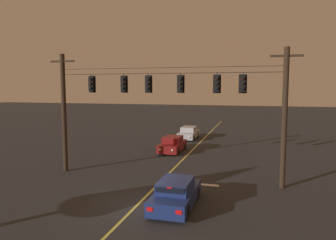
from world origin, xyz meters
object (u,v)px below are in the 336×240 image
at_px(car_oncoming_lead, 173,145).
at_px(traffic_light_right_inner, 180,84).
at_px(traffic_light_far_right, 243,84).
at_px(traffic_light_left_inner, 123,84).
at_px(traffic_light_centre, 148,84).
at_px(car_oncoming_trailing, 189,133).
at_px(car_waiting_near_lane, 176,194).
at_px(traffic_light_rightmost, 217,84).
at_px(traffic_light_leftmost, 91,84).

bearing_deg(car_oncoming_lead, traffic_light_right_inner, -72.49).
relative_size(traffic_light_right_inner, traffic_light_far_right, 1.00).
height_order(traffic_light_left_inner, traffic_light_centre, same).
bearing_deg(car_oncoming_trailing, car_waiting_near_lane, -80.05).
bearing_deg(traffic_light_far_right, traffic_light_rightmost, 180.00).
distance_m(traffic_light_centre, car_oncoming_lead, 10.15).
distance_m(traffic_light_centre, traffic_light_right_inner, 2.11).
bearing_deg(car_oncoming_trailing, traffic_light_right_inner, -80.28).
bearing_deg(traffic_light_left_inner, car_waiting_near_lane, -44.00).
xyz_separation_m(traffic_light_leftmost, traffic_light_rightmost, (8.36, 0.00, 0.00)).
bearing_deg(traffic_light_rightmost, traffic_light_left_inner, 180.00).
bearing_deg(car_waiting_near_lane, traffic_light_far_right, 56.97).
relative_size(car_oncoming_lead, car_oncoming_trailing, 1.00).
distance_m(traffic_light_leftmost, traffic_light_centre, 4.00).
bearing_deg(traffic_light_far_right, traffic_light_left_inner, 180.00).
bearing_deg(traffic_light_far_right, car_waiting_near_lane, -123.03).
bearing_deg(traffic_light_right_inner, traffic_light_leftmost, 180.00).
bearing_deg(traffic_light_left_inner, car_oncoming_trailing, 86.33).
height_order(traffic_light_leftmost, traffic_light_centre, same).
height_order(traffic_light_leftmost, traffic_light_rightmost, same).
relative_size(traffic_light_centre, traffic_light_far_right, 1.00).
relative_size(traffic_light_leftmost, traffic_light_right_inner, 1.00).
bearing_deg(traffic_light_leftmost, car_oncoming_lead, 68.24).
xyz_separation_m(traffic_light_left_inner, car_oncoming_lead, (1.09, 8.55, -5.44)).
bearing_deg(traffic_light_right_inner, traffic_light_left_inner, 180.00).
height_order(traffic_light_rightmost, car_oncoming_lead, traffic_light_rightmost).
xyz_separation_m(traffic_light_right_inner, car_oncoming_trailing, (-2.76, 16.09, -5.44)).
bearing_deg(car_waiting_near_lane, traffic_light_leftmost, 147.23).
xyz_separation_m(traffic_light_left_inner, car_oncoming_trailing, (1.03, 16.09, -5.44)).
xyz_separation_m(traffic_light_rightmost, car_oncoming_lead, (-4.95, 8.55, -5.44)).
relative_size(traffic_light_centre, traffic_light_rightmost, 1.00).
bearing_deg(car_oncoming_trailing, traffic_light_centre, -87.71).
xyz_separation_m(traffic_light_leftmost, car_waiting_near_lane, (6.97, -4.48, -5.44)).
xyz_separation_m(traffic_light_left_inner, traffic_light_right_inner, (3.79, 0.00, 0.00)).
bearing_deg(traffic_light_centre, traffic_light_right_inner, 0.00).
relative_size(car_waiting_near_lane, car_oncoming_lead, 0.98).
distance_m(traffic_light_left_inner, car_waiting_near_lane, 8.44).
bearing_deg(car_oncoming_lead, traffic_light_left_inner, -97.27).
height_order(traffic_light_leftmost, car_waiting_near_lane, traffic_light_leftmost).
distance_m(traffic_light_far_right, car_oncoming_lead, 12.02).
xyz_separation_m(traffic_light_leftmost, car_oncoming_trailing, (3.36, 16.09, -5.44)).
bearing_deg(traffic_light_centre, traffic_light_rightmost, 0.00).
relative_size(traffic_light_centre, car_oncoming_trailing, 0.28).
xyz_separation_m(traffic_light_rightmost, car_waiting_near_lane, (-1.39, -4.48, -5.44)).
relative_size(traffic_light_right_inner, car_waiting_near_lane, 0.28).
bearing_deg(traffic_light_far_right, car_oncoming_trailing, 112.08).
bearing_deg(traffic_light_far_right, traffic_light_centre, 180.00).
relative_size(traffic_light_rightmost, car_oncoming_lead, 0.28).
height_order(traffic_light_right_inner, traffic_light_far_right, same).
bearing_deg(traffic_light_right_inner, car_oncoming_lead, 107.51).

